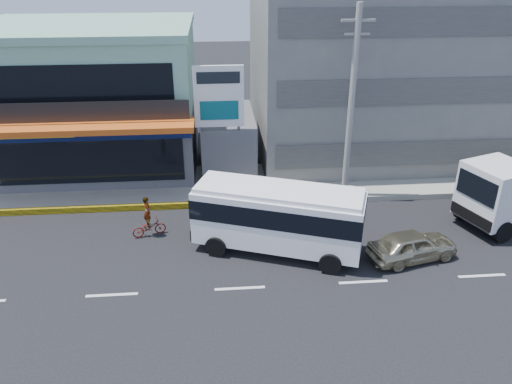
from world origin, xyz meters
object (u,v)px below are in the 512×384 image
at_px(concrete_building, 386,41).
at_px(utility_pole_near, 351,106).
at_px(satellite_dish, 228,118).
at_px(minibus, 278,214).
at_px(sedan, 412,245).
at_px(motorcycle_rider, 149,223).
at_px(billboard, 219,104).
at_px(shop_building, 93,100).

xyz_separation_m(concrete_building, utility_pole_near, (-4.00, -7.60, -1.85)).
height_order(concrete_building, satellite_dish, concrete_building).
relative_size(minibus, sedan, 1.96).
distance_m(utility_pole_near, motorcycle_rider, 11.35).
distance_m(concrete_building, billboard, 12.17).
relative_size(satellite_dish, motorcycle_rider, 0.75).
bearing_deg(minibus, billboard, 109.64).
height_order(utility_pole_near, motorcycle_rider, utility_pole_near).
relative_size(concrete_building, satellite_dish, 10.67).
bearing_deg(satellite_dish, utility_pole_near, -30.96).
distance_m(shop_building, sedan, 20.17).
height_order(minibus, sedan, minibus).
distance_m(concrete_building, utility_pole_near, 8.79).
bearing_deg(minibus, satellite_dish, 102.40).
xyz_separation_m(sedan, motorcycle_rider, (-11.52, 2.97, -0.00)).
height_order(shop_building, sedan, shop_building).
height_order(billboard, minibus, billboard).
bearing_deg(motorcycle_rider, shop_building, 112.88).
distance_m(shop_building, utility_pole_near, 15.50).
distance_m(concrete_building, motorcycle_rider, 18.63).
relative_size(shop_building, concrete_building, 0.77).
height_order(shop_building, utility_pole_near, utility_pole_near).
distance_m(billboard, minibus, 7.61).
relative_size(shop_building, minibus, 1.62).
distance_m(billboard, motorcycle_rider, 7.27).
height_order(shop_building, minibus, shop_building).
relative_size(satellite_dish, minibus, 0.20).
bearing_deg(concrete_building, minibus, -123.49).
bearing_deg(motorcycle_rider, utility_pole_near, 16.34).
relative_size(satellite_dish, utility_pole_near, 0.15).
bearing_deg(motorcycle_rider, minibus, -17.23).
bearing_deg(satellite_dish, motorcycle_rider, -121.48).
distance_m(shop_building, concrete_building, 18.28).
bearing_deg(concrete_building, billboard, -151.08).
relative_size(concrete_building, billboard, 2.32).
height_order(utility_pole_near, minibus, utility_pole_near).
height_order(shop_building, satellite_dish, shop_building).
height_order(concrete_building, motorcycle_rider, concrete_building).
xyz_separation_m(billboard, sedan, (8.02, -7.70, -4.26)).
bearing_deg(billboard, sedan, -43.82).
xyz_separation_m(satellite_dish, minibus, (1.83, -8.34, -1.75)).
distance_m(utility_pole_near, sedan, 7.56).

